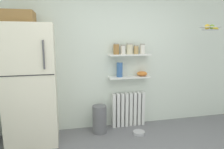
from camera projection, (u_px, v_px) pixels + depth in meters
back_wall at (119, 56)px, 3.78m from camera, size 7.04×0.10×2.60m
refrigerator at (31, 83)px, 3.15m from camera, size 0.75×0.67×2.02m
radiator at (128, 109)px, 3.87m from camera, size 0.62×0.12×0.63m
wall_shelf_lower at (129, 77)px, 3.73m from camera, size 0.75×0.22×0.02m
wall_shelf_upper at (130, 55)px, 3.66m from camera, size 0.75×0.22×0.02m
storage_jar_0 at (116, 49)px, 3.58m from camera, size 0.10×0.10×0.19m
storage_jar_1 at (123, 50)px, 3.61m from camera, size 0.09×0.09×0.16m
storage_jar_2 at (130, 49)px, 3.64m from camera, size 0.12×0.12×0.19m
storage_jar_3 at (136, 50)px, 3.67m from camera, size 0.08×0.08×0.16m
storage_jar_4 at (143, 49)px, 3.69m from camera, size 0.10×0.10×0.18m
vase at (120, 70)px, 3.66m from camera, size 0.11×0.11×0.26m
shelf_bowl at (142, 74)px, 3.77m from camera, size 0.19×0.19×0.09m
trash_bin at (100, 119)px, 3.58m from camera, size 0.25×0.25×0.48m
pet_food_bowl at (139, 133)px, 3.55m from camera, size 0.21×0.21×0.05m
hanging_fruit_basket at (210, 28)px, 3.43m from camera, size 0.32×0.32×0.10m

